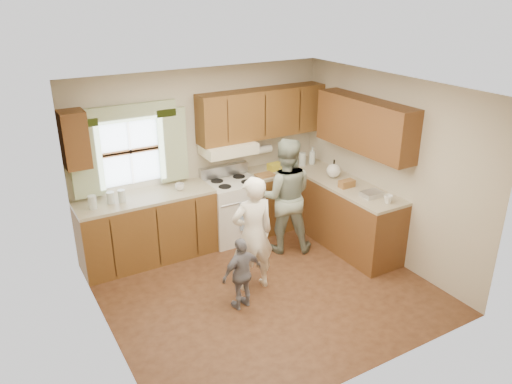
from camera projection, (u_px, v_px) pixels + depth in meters
room at (266, 197)px, 5.78m from camera, size 3.80×3.80×3.80m
kitchen_fixtures at (263, 189)px, 7.08m from camera, size 3.80×2.25×2.15m
stove at (232, 209)px, 7.36m from camera, size 0.76×0.67×1.07m
woman_left at (253, 234)px, 6.02m from camera, size 0.58×0.41×1.48m
woman_right at (285, 196)px, 6.90m from camera, size 1.00×0.93×1.65m
child at (242, 273)px, 5.75m from camera, size 0.55×0.28×0.90m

